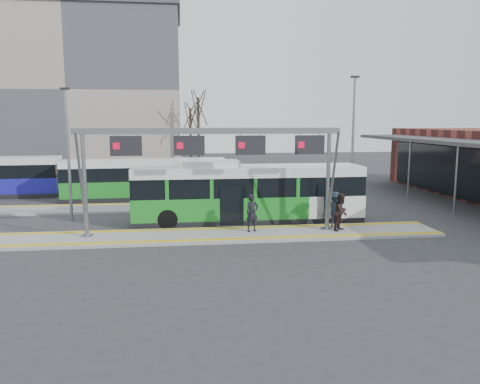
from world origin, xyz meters
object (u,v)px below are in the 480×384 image
Objects in this scene: hero_bus at (247,194)px; passenger_c at (335,210)px; passenger_a at (252,213)px; gantry at (213,150)px; passenger_b at (341,212)px.

hero_bus reaches higher than passenger_c.
passenger_a is at bearing -155.42° from passenger_c.
passenger_b is at bearing -2.76° from gantry.
passenger_b is at bearing -36.37° from hero_bus.
hero_bus is at bearing 64.58° from passenger_a.
hero_bus is at bearing 54.20° from gantry.
passenger_b is (6.48, -0.31, -3.20)m from gantry.
hero_bus is 6.77× the size of passenger_c.
passenger_a is (-0.15, -2.88, -0.51)m from hero_bus.
gantry is 6.85× the size of passenger_a.
passenger_a is 4.55m from passenger_b.
passenger_c is (4.27, -2.51, -0.51)m from hero_bus.
gantry is 7.15m from passenger_c.
gantry is at bearing -156.64° from passenger_c.
hero_bus is 6.69× the size of passenger_b.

